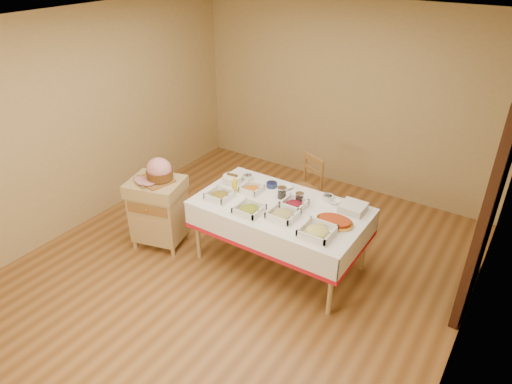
% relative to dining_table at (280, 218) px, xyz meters
% --- Properties ---
extents(room_shell, '(5.00, 5.00, 5.00)m').
position_rel_dining_table_xyz_m(room_shell, '(-0.30, -0.30, 0.70)').
color(room_shell, '#905D2C').
rests_on(room_shell, ground).
extents(doorway, '(0.09, 1.10, 2.20)m').
position_rel_dining_table_xyz_m(doorway, '(1.90, 0.60, 0.51)').
color(doorway, black).
rests_on(doorway, ground).
extents(dining_table, '(1.82, 1.02, 0.76)m').
position_rel_dining_table_xyz_m(dining_table, '(0.00, 0.00, 0.00)').
color(dining_table, tan).
rests_on(dining_table, ground).
extents(butcher_cart, '(0.71, 0.64, 0.84)m').
position_rel_dining_table_xyz_m(butcher_cart, '(-1.39, -0.44, -0.12)').
color(butcher_cart, tan).
rests_on(butcher_cart, ground).
extents(dining_chair, '(0.51, 0.50, 0.87)m').
position_rel_dining_table_xyz_m(dining_chair, '(-0.21, 0.97, -0.15)').
color(dining_chair, olive).
rests_on(dining_chair, ground).
extents(ham_on_board, '(0.42, 0.40, 0.28)m').
position_rel_dining_table_xyz_m(ham_on_board, '(-1.35, -0.41, 0.36)').
color(ham_on_board, olive).
rests_on(ham_on_board, butcher_cart).
extents(serving_dish_a, '(0.26, 0.25, 0.11)m').
position_rel_dining_table_xyz_m(serving_dish_a, '(-0.63, -0.23, 0.20)').
color(serving_dish_a, white).
rests_on(serving_dish_a, dining_table).
extents(serving_dish_b, '(0.27, 0.27, 0.11)m').
position_rel_dining_table_xyz_m(serving_dish_b, '(-0.20, -0.30, 0.20)').
color(serving_dish_b, white).
rests_on(serving_dish_b, dining_table).
extents(serving_dish_c, '(0.28, 0.28, 0.11)m').
position_rel_dining_table_xyz_m(serving_dish_c, '(0.14, -0.19, 0.20)').
color(serving_dish_c, white).
rests_on(serving_dish_c, dining_table).
extents(serving_dish_d, '(0.31, 0.31, 0.12)m').
position_rel_dining_table_xyz_m(serving_dish_d, '(0.57, -0.27, 0.20)').
color(serving_dish_d, white).
rests_on(serving_dish_d, dining_table).
extents(serving_dish_e, '(0.23, 0.22, 0.10)m').
position_rel_dining_table_xyz_m(serving_dish_e, '(-0.43, 0.08, 0.19)').
color(serving_dish_e, white).
rests_on(serving_dish_e, dining_table).
extents(serving_dish_f, '(0.25, 0.24, 0.11)m').
position_rel_dining_table_xyz_m(serving_dish_f, '(0.14, 0.05, 0.20)').
color(serving_dish_f, white).
rests_on(serving_dish_f, dining_table).
extents(small_bowl_left, '(0.13, 0.13, 0.06)m').
position_rel_dining_table_xyz_m(small_bowl_left, '(-0.62, 0.29, 0.19)').
color(small_bowl_left, white).
rests_on(small_bowl_left, dining_table).
extents(small_bowl_mid, '(0.12, 0.12, 0.05)m').
position_rel_dining_table_xyz_m(small_bowl_mid, '(-0.29, 0.30, 0.19)').
color(small_bowl_mid, navy).
rests_on(small_bowl_mid, dining_table).
extents(small_bowl_right, '(0.12, 0.12, 0.06)m').
position_rel_dining_table_xyz_m(small_bowl_right, '(0.37, 0.37, 0.20)').
color(small_bowl_right, white).
rests_on(small_bowl_right, dining_table).
extents(bowl_white_imported, '(0.17, 0.17, 0.03)m').
position_rel_dining_table_xyz_m(bowl_white_imported, '(-0.13, 0.36, 0.18)').
color(bowl_white_imported, white).
rests_on(bowl_white_imported, dining_table).
extents(bowl_small_imported, '(0.15, 0.15, 0.04)m').
position_rel_dining_table_xyz_m(bowl_small_imported, '(0.46, 0.36, 0.18)').
color(bowl_small_imported, white).
rests_on(bowl_small_imported, dining_table).
extents(preserve_jar_left, '(0.10, 0.10, 0.13)m').
position_rel_dining_table_xyz_m(preserve_jar_left, '(-0.07, 0.15, 0.22)').
color(preserve_jar_left, silver).
rests_on(preserve_jar_left, dining_table).
extents(preserve_jar_right, '(0.09, 0.09, 0.12)m').
position_rel_dining_table_xyz_m(preserve_jar_right, '(0.14, 0.16, 0.21)').
color(preserve_jar_right, silver).
rests_on(preserve_jar_right, dining_table).
extents(mustard_bottle, '(0.06, 0.06, 0.19)m').
position_rel_dining_table_xyz_m(mustard_bottle, '(-0.58, -0.03, 0.24)').
color(mustard_bottle, yellow).
rests_on(mustard_bottle, dining_table).
extents(bread_basket, '(0.22, 0.22, 0.10)m').
position_rel_dining_table_xyz_m(bread_basket, '(-0.74, 0.15, 0.20)').
color(bread_basket, white).
rests_on(bread_basket, dining_table).
extents(plate_stack, '(0.25, 0.25, 0.08)m').
position_rel_dining_table_xyz_m(plate_stack, '(0.68, 0.32, 0.20)').
color(plate_stack, white).
rests_on(plate_stack, dining_table).
extents(brass_platter, '(0.38, 0.27, 0.05)m').
position_rel_dining_table_xyz_m(brass_platter, '(0.63, -0.00, 0.18)').
color(brass_platter, gold).
rests_on(brass_platter, dining_table).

